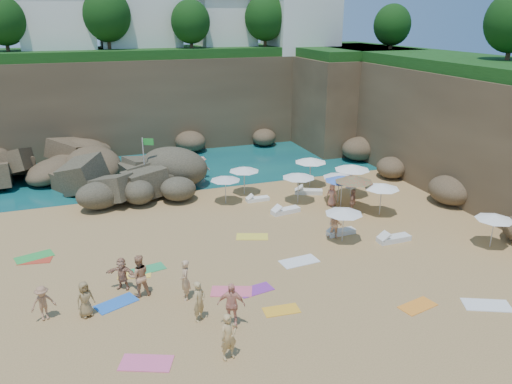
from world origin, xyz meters
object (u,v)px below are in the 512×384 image
object	(u,v)px
rock_outcrop	(134,200)
person_stand_5	(167,174)
parasol_0	(299,175)
person_stand_0	(199,301)
person_stand_2	(202,167)
person_stand_4	(332,195)
person_stand_1	(139,276)
person_stand_6	(185,280)
parasol_1	(244,169)
person_stand_3	(353,202)
flag_pole	(146,158)
parasol_2	(352,167)
lounger_0	(286,211)

from	to	relation	value
rock_outcrop	person_stand_5	size ratio (longest dim) A/B	3.64
rock_outcrop	parasol_0	distance (m)	11.05
parasol_0	person_stand_0	bearing A→B (deg)	-130.04
person_stand_2	person_stand_4	size ratio (longest dim) A/B	1.14
person_stand_1	person_stand_5	world-z (taller)	person_stand_5
rock_outcrop	person_stand_6	size ratio (longest dim) A/B	3.86
parasol_1	person_stand_1	world-z (taller)	parasol_1
person_stand_3	person_stand_5	xyz separation A→B (m)	(-9.77, 9.12, 0.14)
flag_pole	person_stand_6	distance (m)	14.23
parasol_1	person_stand_2	world-z (taller)	parasol_1
parasol_2	person_stand_3	size ratio (longest dim) A/B	1.44
person_stand_6	person_stand_3	bearing A→B (deg)	123.74
person_stand_3	person_stand_4	bearing A→B (deg)	52.03
parasol_0	person_stand_0	world-z (taller)	parasol_0
flag_pole	parasol_1	size ratio (longest dim) A/B	1.92
parasol_0	parasol_1	world-z (taller)	parasol_0
rock_outcrop	person_stand_3	distance (m)	14.32
parasol_0	person_stand_1	size ratio (longest dim) A/B	1.11
flag_pole	parasol_1	bearing A→B (deg)	-19.81
parasol_1	person_stand_5	world-z (taller)	parasol_1
person_stand_1	person_stand_4	bearing A→B (deg)	-154.75
rock_outcrop	person_stand_3	bearing A→B (deg)	-30.19
rock_outcrop	flag_pole	size ratio (longest dim) A/B	1.78
person_stand_4	person_stand_5	bearing A→B (deg)	-172.94
parasol_1	person_stand_3	world-z (taller)	parasol_1
lounger_0	person_stand_6	world-z (taller)	person_stand_6
parasol_1	person_stand_2	xyz separation A→B (m)	(-1.85, 4.38, -0.96)
rock_outcrop	person_stand_6	bearing A→B (deg)	-87.01
parasol_0	person_stand_5	world-z (taller)	parasol_0
flag_pole	person_stand_1	size ratio (longest dim) A/B	2.05
person_stand_4	lounger_0	bearing A→B (deg)	-131.44
parasol_2	person_stand_4	size ratio (longest dim) A/B	1.62
parasol_2	person_stand_6	xyz separation A→B (m)	(-13.23, -9.01, -1.15)
person_stand_1	person_stand_0	bearing A→B (deg)	123.86
parasol_0	person_stand_1	distance (m)	13.95
flag_pole	person_stand_5	bearing A→B (deg)	35.09
flag_pole	lounger_0	world-z (taller)	flag_pole
lounger_0	person_stand_6	size ratio (longest dim) A/B	1.00
flag_pole	parasol_2	distance (m)	13.84
person_stand_4	person_stand_2	bearing A→B (deg)	172.85
flag_pole	person_stand_0	world-z (taller)	flag_pole
person_stand_1	rock_outcrop	bearing A→B (deg)	-98.09
flag_pole	parasol_0	world-z (taller)	flag_pole
flag_pole	person_stand_0	size ratio (longest dim) A/B	2.28
person_stand_5	parasol_2	bearing A→B (deg)	-46.66
flag_pole	parasol_2	size ratio (longest dim) A/B	1.67
flag_pole	person_stand_1	xyz separation A→B (m)	(-2.20, -13.20, -1.56)
lounger_0	rock_outcrop	bearing A→B (deg)	138.23
flag_pole	person_stand_4	bearing A→B (deg)	-29.97
person_stand_5	rock_outcrop	bearing A→B (deg)	-161.36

